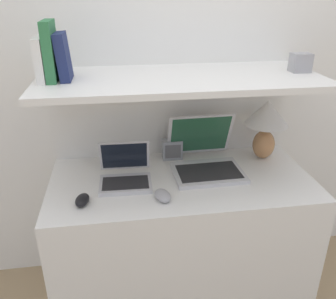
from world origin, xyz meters
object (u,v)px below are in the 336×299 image
Objects in this scene: laptop_large at (205,159)px; book_white at (41,59)px; router_box at (172,149)px; book_navy at (63,57)px; laptop_small at (125,174)px; table_lamp at (266,121)px; shelf_gadget at (301,63)px; book_green at (50,51)px; computer_mouse at (163,196)px; second_mouse at (82,200)px.

book_white is (-0.74, -0.02, 0.53)m from laptop_large.
laptop_large is 0.21m from router_box.
router_box is 0.75m from book_navy.
laptop_large is 1.47× the size of laptop_small.
table_lamp is at bearing 5.77° from book_navy.
book_navy reaches higher than shelf_gadget.
laptop_small is at bearing -168.04° from table_lamp.
book_green reaches higher than shelf_gadget.
book_green is 2.76× the size of shelf_gadget.
table_lamp reaches higher than laptop_large.
table_lamp reaches higher than computer_mouse.
book_navy is at bearing 99.47° from second_mouse.
book_white is at bearing -164.45° from router_box.
table_lamp is 3.00× the size of router_box.
shelf_gadget is (0.59, -0.16, 0.49)m from router_box.
second_mouse is at bearing -161.06° from table_lamp.
shelf_gadget is (0.69, 0.24, 0.52)m from computer_mouse.
laptop_large reaches higher than laptop_small.
book_green is (-0.28, 0.06, 0.58)m from laptop_small.
laptop_small is 0.60m from book_navy.
second_mouse is 0.62m from book_navy.
book_navy is 1.09m from shelf_gadget.
book_navy is at bearing -174.23° from table_lamp.
book_navy reaches higher than laptop_small.
laptop_large is 3.43× the size of router_box.
book_navy is at bearing -178.62° from laptop_large.
router_box is 0.44× the size of book_green.
router_box is 1.22× the size of shelf_gadget.
book_green reaches higher than table_lamp.
table_lamp is 0.39m from laptop_large.
router_box is at bearing 75.14° from computer_mouse.
book_green reaches higher than laptop_small.
book_white is at bearing 180.00° from book_green.
table_lamp is at bearing 18.94° from second_mouse.
router_box is (-0.50, 0.06, -0.16)m from table_lamp.
shelf_gadget is at bearing 0.00° from book_navy.
table_lamp is at bearing 29.60° from computer_mouse.
book_navy is (-1.00, -0.10, 0.38)m from table_lamp.
laptop_small is 2.33× the size of router_box.
book_green is at bearing 150.97° from computer_mouse.
laptop_small is at bearing -169.52° from laptop_large.
table_lamp is 0.80m from laptop_small.
book_navy reaches higher than book_white.
second_mouse is 1.19m from shelf_gadget.
router_box is at bearing 15.55° from book_white.
computer_mouse is at bearing -29.03° from book_green.
laptop_small is 2.37× the size of second_mouse.
shelf_gadget is (1.13, 0.00, -0.08)m from book_green.
book_navy is at bearing 0.00° from book_white.
computer_mouse is at bearing -104.86° from router_box.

